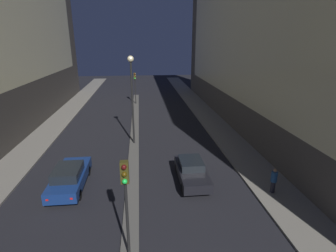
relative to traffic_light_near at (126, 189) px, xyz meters
The scene contains 8 objects.
building_right 22.82m from the traffic_light_near, 53.15° to the left, with size 6.01×43.69×19.04m.
median_strip 16.22m from the traffic_light_near, 90.00° to the left, with size 0.82×38.29×0.12m.
traffic_light_near is the anchor object (origin of this frame).
traffic_light_mid 28.45m from the traffic_light_near, 90.00° to the left, with size 0.32×0.42×4.42m.
street_lamp 13.16m from the traffic_light_near, 90.00° to the left, with size 0.52×0.52×7.59m.
car_left_lane 7.66m from the traffic_light_near, 122.51° to the left, with size 1.83×4.81×1.54m.
car_right_lane 7.70m from the traffic_light_near, 57.66° to the left, with size 1.74×4.33×1.41m.
pedestrian_on_right_sidewalk 9.69m from the traffic_light_near, 25.64° to the left, with size 0.37×0.37×1.56m.
Camera 1 is at (0.70, -4.77, 8.88)m, focal length 28.00 mm.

